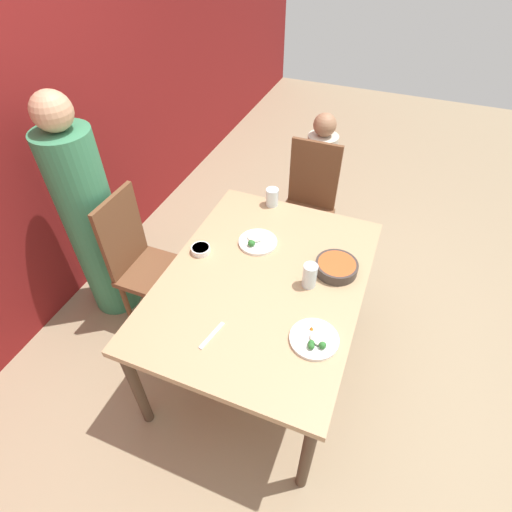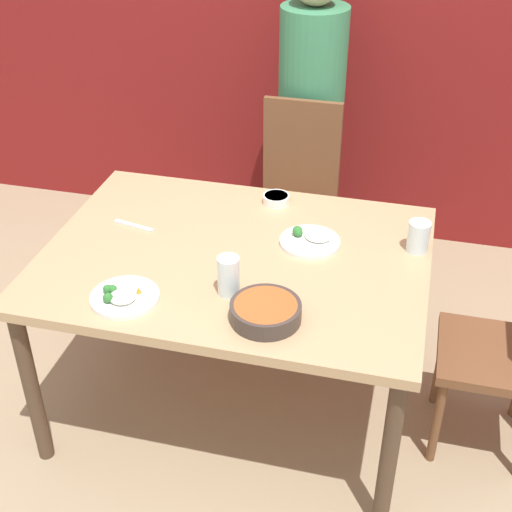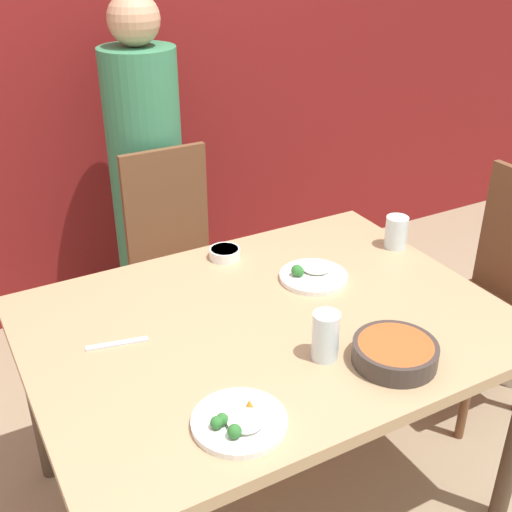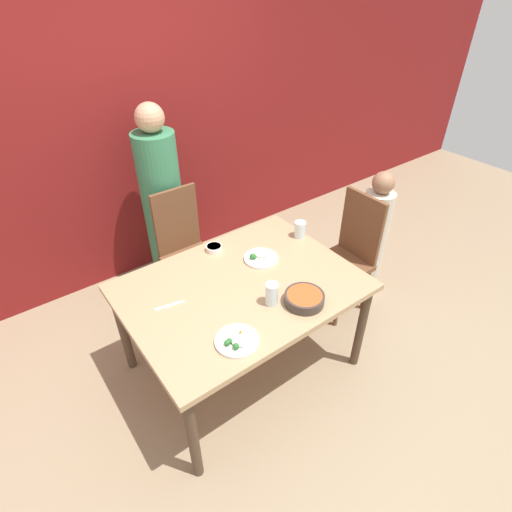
{
  "view_description": "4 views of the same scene",
  "coord_description": "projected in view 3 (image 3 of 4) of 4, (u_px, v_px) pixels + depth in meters",
  "views": [
    {
      "loc": [
        -1.42,
        -0.52,
        2.37
      ],
      "look_at": [
        -0.08,
        0.01,
        1.0
      ],
      "focal_mm": 28.0,
      "sensor_mm": 36.0,
      "label": 1
    },
    {
      "loc": [
        0.62,
        -2.16,
        2.23
      ],
      "look_at": [
        0.09,
        -0.03,
        0.78
      ],
      "focal_mm": 50.0,
      "sensor_mm": 36.0,
      "label": 2
    },
    {
      "loc": [
        -0.83,
        -1.43,
        1.87
      ],
      "look_at": [
        -0.03,
        0.02,
        0.98
      ],
      "focal_mm": 45.0,
      "sensor_mm": 36.0,
      "label": 3
    },
    {
      "loc": [
        -1.08,
        -1.58,
        2.39
      ],
      "look_at": [
        0.12,
        0.01,
        0.92
      ],
      "focal_mm": 28.0,
      "sensor_mm": 36.0,
      "label": 4
    }
  ],
  "objects": [
    {
      "name": "ground_plane",
      "position": [
        265.0,
        493.0,
        2.34
      ],
      "size": [
        10.0,
        10.0,
        0.0
      ],
      "primitive_type": "plane",
      "color": "#998466"
    },
    {
      "name": "wall_back",
      "position": [
        96.0,
        42.0,
        2.93
      ],
      "size": [
        10.0,
        0.06,
        2.7
      ],
      "color": "maroon",
      "rests_on": "ground_plane"
    },
    {
      "name": "dining_table",
      "position": [
        267.0,
        339.0,
        2.02
      ],
      "size": [
        1.44,
        1.08,
        0.76
      ],
      "color": "tan",
      "rests_on": "ground_plane"
    },
    {
      "name": "chair_adult_spot",
      "position": [
        179.0,
        261.0,
        2.8
      ],
      "size": [
        0.4,
        0.4,
        1.0
      ],
      "color": "brown",
      "rests_on": "ground_plane"
    },
    {
      "name": "chair_child_spot",
      "position": [
        493.0,
        291.0,
        2.58
      ],
      "size": [
        0.4,
        0.4,
        1.0
      ],
      "rotation": [
        0.0,
        0.0,
        -1.57
      ],
      "color": "brown",
      "rests_on": "ground_plane"
    },
    {
      "name": "person_adult",
      "position": [
        148.0,
        190.0,
        2.95
      ],
      "size": [
        0.33,
        0.33,
        1.6
      ],
      "color": "#387F56",
      "rests_on": "ground_plane"
    },
    {
      "name": "bowl_curry",
      "position": [
        395.0,
        352.0,
        1.78
      ],
      "size": [
        0.24,
        0.24,
        0.06
      ],
      "color": "#3D332D",
      "rests_on": "dining_table"
    },
    {
      "name": "plate_rice_adult",
      "position": [
        239.0,
        422.0,
        1.56
      ],
      "size": [
        0.24,
        0.24,
        0.05
      ],
      "color": "white",
      "rests_on": "dining_table"
    },
    {
      "name": "plate_rice_child",
      "position": [
        313.0,
        275.0,
        2.2
      ],
      "size": [
        0.23,
        0.23,
        0.06
      ],
      "color": "white",
      "rests_on": "dining_table"
    },
    {
      "name": "bowl_rice_small",
      "position": [
        225.0,
        253.0,
        2.32
      ],
      "size": [
        0.11,
        0.11,
        0.04
      ],
      "color": "white",
      "rests_on": "dining_table"
    },
    {
      "name": "glass_water_tall",
      "position": [
        325.0,
        336.0,
        1.78
      ],
      "size": [
        0.08,
        0.08,
        0.14
      ],
      "color": "silver",
      "rests_on": "dining_table"
    },
    {
      "name": "glass_water_short",
      "position": [
        396.0,
        232.0,
        2.38
      ],
      "size": [
        0.08,
        0.08,
        0.12
      ],
      "color": "silver",
      "rests_on": "dining_table"
    },
    {
      "name": "fork_steel",
      "position": [
        117.0,
        344.0,
        1.86
      ],
      "size": [
        0.18,
        0.06,
        0.01
      ],
      "color": "silver",
      "rests_on": "dining_table"
    }
  ]
}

